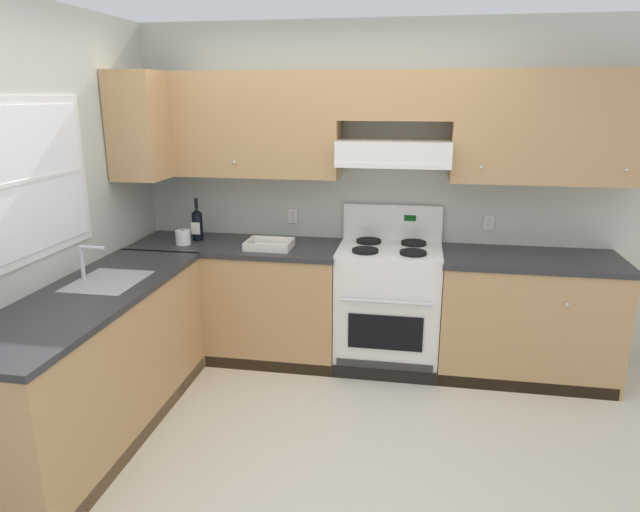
# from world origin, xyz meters

# --- Properties ---
(ground_plane) EXTENTS (7.04, 7.04, 0.00)m
(ground_plane) POSITION_xyz_m (0.00, 0.00, 0.00)
(ground_plane) COLOR beige
(wall_back) EXTENTS (4.68, 0.57, 2.55)m
(wall_back) POSITION_xyz_m (0.41, 1.53, 1.48)
(wall_back) COLOR beige
(wall_back) RESTS_ON ground_plane
(wall_left) EXTENTS (0.47, 4.00, 2.55)m
(wall_left) POSITION_xyz_m (-1.59, 0.23, 1.34)
(wall_left) COLOR beige
(wall_left) RESTS_ON ground_plane
(counter_back_run) EXTENTS (3.60, 0.65, 0.91)m
(counter_back_run) POSITION_xyz_m (0.21, 1.24, 0.45)
(counter_back_run) COLOR tan
(counter_back_run) RESTS_ON ground_plane
(counter_left_run) EXTENTS (0.63, 1.91, 1.13)m
(counter_left_run) POSITION_xyz_m (-1.24, -0.00, 0.46)
(counter_left_run) COLOR tan
(counter_left_run) RESTS_ON ground_plane
(stove) EXTENTS (0.76, 0.62, 1.20)m
(stove) POSITION_xyz_m (0.43, 1.25, 0.48)
(stove) COLOR white
(stove) RESTS_ON ground_plane
(wine_bottle) EXTENTS (0.08, 0.08, 0.33)m
(wine_bottle) POSITION_xyz_m (-1.08, 1.30, 1.04)
(wine_bottle) COLOR black
(wine_bottle) RESTS_ON counter_back_run
(bowl) EXTENTS (0.34, 0.26, 0.06)m
(bowl) POSITION_xyz_m (-0.46, 1.16, 0.93)
(bowl) COLOR white
(bowl) RESTS_ON counter_back_run
(paper_towel_roll) EXTENTS (0.11, 0.11, 0.11)m
(paper_towel_roll) POSITION_xyz_m (-1.14, 1.15, 0.97)
(paper_towel_roll) COLOR white
(paper_towel_roll) RESTS_ON counter_back_run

